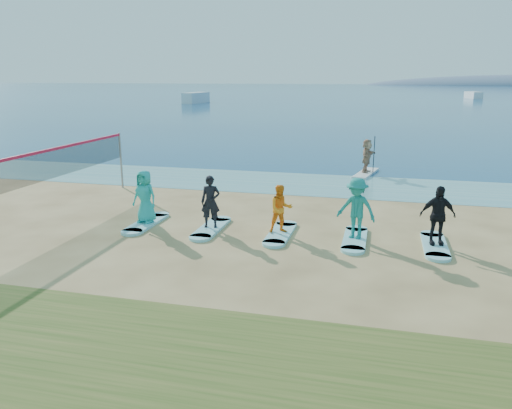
% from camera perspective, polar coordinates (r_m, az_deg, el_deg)
% --- Properties ---
extents(ground, '(600.00, 600.00, 0.00)m').
position_cam_1_polar(ground, '(14.27, -6.43, -5.95)').
color(ground, tan).
rests_on(ground, ground).
extents(shallow_water, '(600.00, 600.00, 0.00)m').
position_cam_1_polar(shallow_water, '(24.00, 2.36, 2.56)').
color(shallow_water, teal).
rests_on(shallow_water, ground).
extents(ocean, '(600.00, 600.00, 0.00)m').
position_cam_1_polar(ocean, '(172.63, 12.92, 12.48)').
color(ocean, navy).
rests_on(ocean, ground).
extents(volleyball_net, '(0.12, 9.09, 2.50)m').
position_cam_1_polar(volleyball_net, '(19.61, -21.64, 4.50)').
color(volleyball_net, gray).
rests_on(volleyball_net, ground).
extents(paddleboard, '(1.29, 3.08, 0.12)m').
position_cam_1_polar(paddleboard, '(26.57, 12.44, 3.51)').
color(paddleboard, silver).
rests_on(paddleboard, ground).
extents(paddleboarder, '(0.88, 1.66, 1.71)m').
position_cam_1_polar(paddleboarder, '(26.41, 12.55, 5.46)').
color(paddleboarder, tan).
rests_on(paddleboarder, paddleboard).
extents(boat_offshore_a, '(2.90, 7.79, 1.96)m').
position_cam_1_polar(boat_offshore_a, '(96.68, -6.87, 11.44)').
color(boat_offshore_a, silver).
rests_on(boat_offshore_a, ground).
extents(boat_offshore_b, '(3.19, 6.75, 1.49)m').
position_cam_1_polar(boat_offshore_b, '(126.05, 23.56, 11.05)').
color(boat_offshore_b, silver).
rests_on(boat_offshore_b, ground).
extents(surfboard_0, '(0.70, 2.20, 0.09)m').
position_cam_1_polar(surfboard_0, '(17.59, -12.42, -2.09)').
color(surfboard_0, '#8DD5DA').
rests_on(surfboard_0, ground).
extents(student_0, '(0.96, 0.71, 1.80)m').
position_cam_1_polar(student_0, '(17.35, -12.59, 0.90)').
color(student_0, teal).
rests_on(student_0, surfboard_0).
extents(surfboard_1, '(0.70, 2.20, 0.09)m').
position_cam_1_polar(surfboard_1, '(16.69, -5.15, -2.70)').
color(surfboard_1, '#8DD5DA').
rests_on(surfboard_1, ground).
extents(student_1, '(0.70, 0.53, 1.73)m').
position_cam_1_polar(student_1, '(16.45, -5.22, 0.32)').
color(student_1, black).
rests_on(student_1, surfboard_1).
extents(surfboard_2, '(0.70, 2.20, 0.09)m').
position_cam_1_polar(surfboard_2, '(16.09, 2.81, -3.32)').
color(surfboard_2, '#8DD5DA').
rests_on(surfboard_2, ground).
extents(student_2, '(0.93, 0.85, 1.55)m').
position_cam_1_polar(student_2, '(15.86, 2.85, -0.50)').
color(student_2, orange).
rests_on(student_2, surfboard_2).
extents(surfboard_3, '(0.70, 2.20, 0.09)m').
position_cam_1_polar(surfboard_3, '(15.83, 11.23, -3.90)').
color(surfboard_3, '#8DD5DA').
rests_on(surfboard_3, ground).
extents(student_3, '(1.38, 1.05, 1.89)m').
position_cam_1_polar(student_3, '(15.55, 11.40, -0.44)').
color(student_3, '#1A8279').
rests_on(student_3, surfboard_3).
extents(surfboard_4, '(0.70, 2.20, 0.09)m').
position_cam_1_polar(surfboard_4, '(15.91, 19.75, -4.40)').
color(surfboard_4, '#8DD5DA').
rests_on(surfboard_4, ground).
extents(student_4, '(1.10, 0.62, 1.77)m').
position_cam_1_polar(student_4, '(15.64, 20.04, -1.17)').
color(student_4, black).
rests_on(student_4, surfboard_4).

